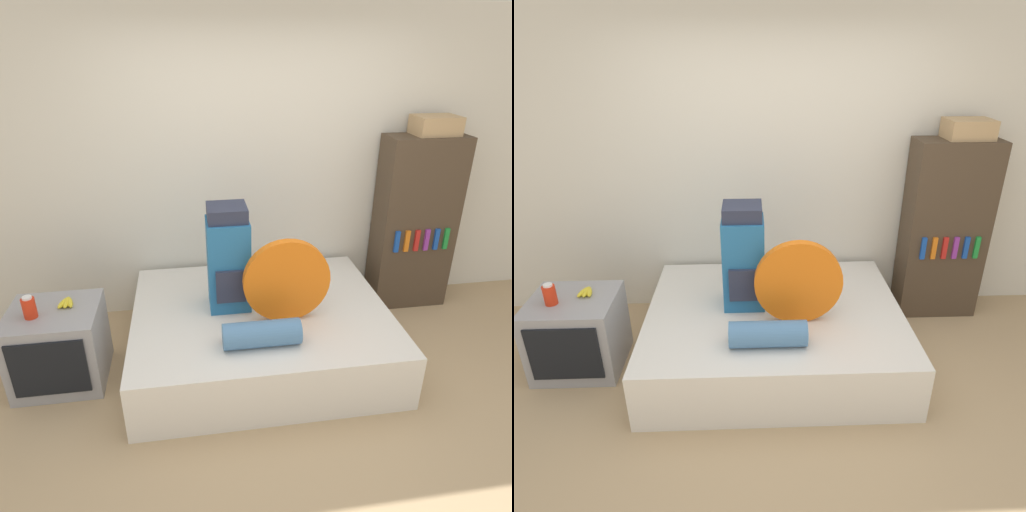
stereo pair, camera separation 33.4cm
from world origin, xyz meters
The scene contains 11 objects.
ground_plane centered at (0.00, 0.00, 0.00)m, with size 16.00×16.00×0.00m, color tan.
wall_back centered at (0.00, 1.69, 1.30)m, with size 8.00×0.05×2.60m.
bed centered at (-0.07, 0.83, 0.22)m, with size 1.95×1.57×0.44m.
backpack centered at (-0.31, 0.91, 0.83)m, with size 0.31×0.33×0.81m.
tent_bag centered at (0.09, 0.66, 0.75)m, with size 0.63×0.07×0.63m.
sleeping_roll centered at (-0.14, 0.36, 0.53)m, with size 0.53×0.18×0.18m.
television centered at (-1.58, 0.76, 0.30)m, with size 0.63×0.58×0.59m.
canister centered at (-1.69, 0.70, 0.67)m, with size 0.09×0.09×0.16m.
banana_bunch centered at (-1.49, 0.83, 0.61)m, with size 0.12×0.16×0.04m.
bookshelf centered at (1.45, 1.46, 0.80)m, with size 0.70×0.35×1.59m.
cardboard_box centered at (1.51, 1.48, 1.67)m, with size 0.36×0.27×0.16m.
Camera 2 is at (-0.24, -2.18, 2.33)m, focal length 32.00 mm.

